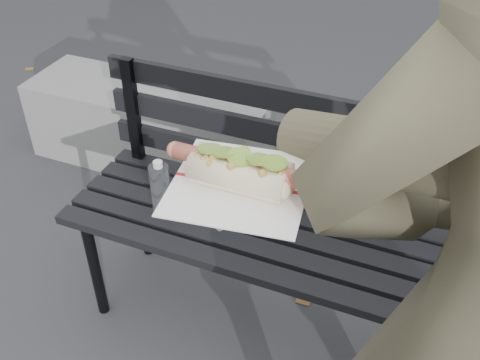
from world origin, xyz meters
name	(u,v)px	position (x,y,z in m)	size (l,w,h in m)	color
park_bench	(297,211)	(-0.02, 0.81, 0.52)	(1.50, 0.44, 0.88)	black
concrete_block	(150,127)	(-1.00, 1.51, 0.20)	(1.20, 0.40, 0.40)	slate
held_hotdog	(394,171)	(0.30, 0.11, 1.25)	(0.64, 0.30, 0.20)	#4E4A34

